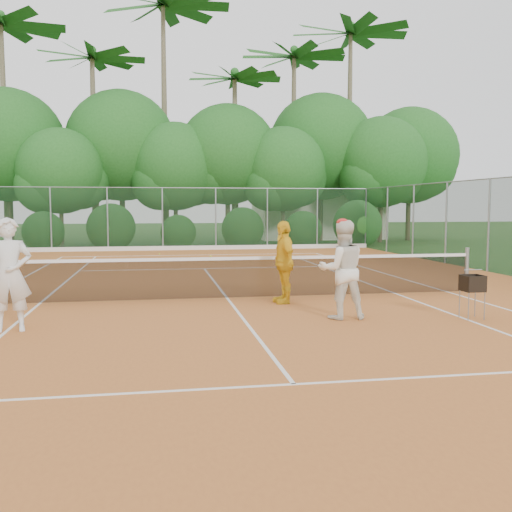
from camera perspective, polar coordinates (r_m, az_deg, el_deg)
The scene contains 14 objects.
ground at distance 13.11m, azimuth -2.87°, elevation -4.37°, with size 120.00×120.00×0.00m, color #24481A.
clay_court at distance 13.11m, azimuth -2.87°, elevation -4.33°, with size 18.00×36.00×0.02m, color #BC682B.
club_building at distance 38.33m, azimuth 6.12°, elevation 4.02°, with size 8.00×5.00×3.00m, color beige.
tennis_net at distance 13.03m, azimuth -2.88°, elevation -2.07°, with size 11.97×0.10×1.10m.
player_white at distance 10.46m, azimuth -23.40°, elevation -1.73°, with size 0.70×0.46×1.93m, color silver.
player_center_grp at distance 10.80m, azimuth 8.59°, elevation -1.33°, with size 0.93×0.74×1.89m.
player_yellow at distance 12.44m, azimuth 2.77°, elevation -0.61°, with size 1.05×0.44×1.80m, color yellow.
ball_hopper at distance 11.45m, azimuth 20.84°, elevation -2.65°, with size 0.36×0.36×0.83m.
stray_ball_a at distance 23.86m, azimuth -4.55°, elevation -0.02°, with size 0.07×0.07×0.07m, color #D0E134.
stray_ball_b at distance 25.35m, azimuth -9.62°, elevation 0.22°, with size 0.07×0.07×0.07m, color yellow.
stray_ball_c at distance 23.90m, azimuth -4.59°, elevation -0.01°, with size 0.07×0.07×0.07m, color yellow.
court_markings at distance 13.10m, azimuth -2.87°, elevation -4.27°, with size 11.03×23.83×0.01m.
fence_back at distance 27.89m, azimuth -6.68°, elevation 3.71°, with size 18.07×0.07×3.00m.
tropical_treeline at distance 33.33m, azimuth -4.77°, elevation 10.11°, with size 32.10×8.49×15.03m.
Camera 1 is at (-1.58, -12.84, 2.13)m, focal length 40.00 mm.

